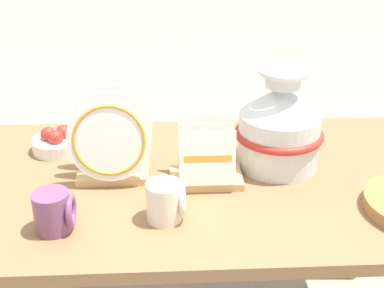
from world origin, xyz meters
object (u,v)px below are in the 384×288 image
Objects in this scene: dish_rack_round_plates at (111,145)px; dish_rack_square_plates at (206,165)px; mug_plum_glaze at (54,212)px; fruit_bowl at (57,142)px; mug_cream_glaze at (166,202)px; ceramic_vase at (280,125)px.

dish_rack_square_plates is (0.26, -0.03, -0.05)m from dish_rack_round_plates.
fruit_bowl is at bearing 99.53° from mug_plum_glaze.
mug_cream_glaze is at bearing -49.42° from fruit_bowl.
dish_rack_round_plates is 2.47× the size of mug_plum_glaze.
mug_cream_glaze is 0.67× the size of fruit_bowl.
ceramic_vase reaches higher than mug_cream_glaze.
fruit_bowl is at bearing 169.45° from ceramic_vase.
dish_rack_round_plates is at bearing 124.71° from mug_cream_glaze.
ceramic_vase is 0.70m from fruit_bowl.
mug_cream_glaze is 0.53m from fruit_bowl.
mug_cream_glaze is at bearing -121.74° from dish_rack_square_plates.
dish_rack_square_plates is 1.33× the size of fruit_bowl.
mug_plum_glaze is at bearing -153.16° from ceramic_vase.
ceramic_vase reaches higher than fruit_bowl.
mug_cream_glaze reaches higher than fruit_bowl.
dish_rack_round_plates is (-0.49, -0.06, -0.03)m from ceramic_vase.
fruit_bowl is (-0.19, 0.18, -0.08)m from dish_rack_round_plates.
dish_rack_round_plates reaches higher than mug_plum_glaze.
dish_rack_round_plates is at bearing -43.57° from fruit_bowl.
mug_plum_glaze is 0.44m from fruit_bowl.
dish_rack_square_plates is 1.97× the size of mug_cream_glaze.
dish_rack_round_plates reaches higher than dish_rack_square_plates.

